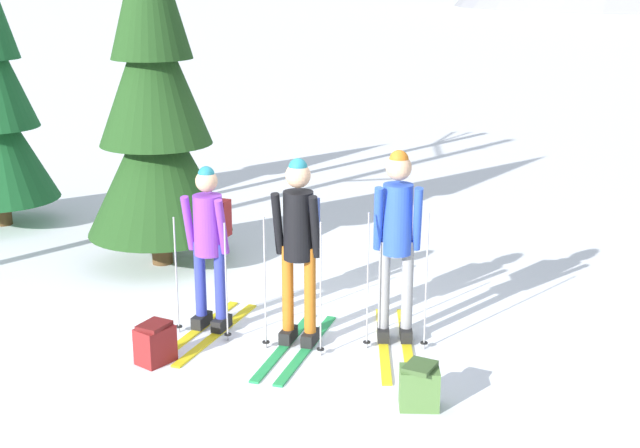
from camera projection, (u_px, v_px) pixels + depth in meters
The scene contains 8 objects.
ground_plane at pixel (291, 335), 8.59m from camera, with size 400.00×400.00×0.00m, color white.
skier_in_purple at pixel (209, 240), 8.47m from camera, with size 0.61×1.64×1.66m.
skier_in_black at pixel (299, 241), 8.10m from camera, with size 0.61×1.66×1.81m.
skier_in_blue at pixel (397, 234), 8.16m from camera, with size 1.03×1.69×1.87m.
pine_tree_mid at pixel (155, 107), 10.16m from camera, with size 1.73×1.73×4.17m.
birch_tree_slender at pixel (144, 66), 12.60m from camera, with size 0.71×0.96×4.06m.
backpack_on_snow_front at pixel (155, 343), 7.94m from camera, with size 0.30×0.36×0.38m.
backpack_on_snow_beside at pixel (419, 386), 7.12m from camera, with size 0.39×0.35×0.38m.
Camera 1 is at (3.95, -6.90, 3.44)m, focal length 49.23 mm.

